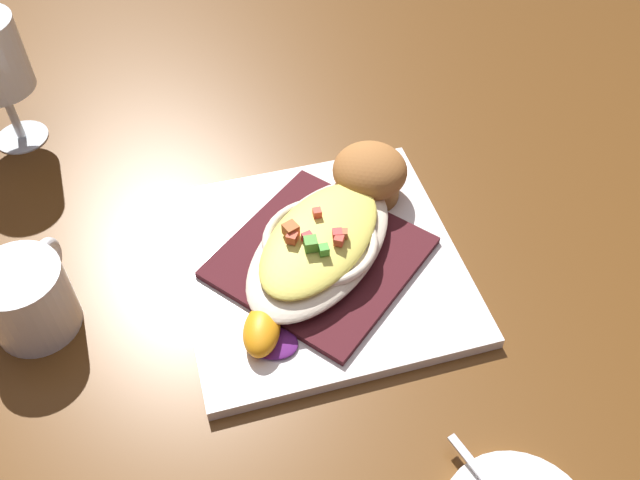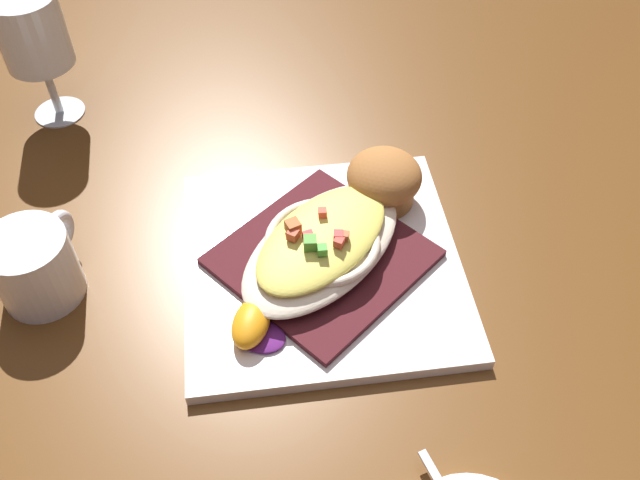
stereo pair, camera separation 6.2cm
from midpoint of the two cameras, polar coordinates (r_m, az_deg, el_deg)
The scene contains 8 objects.
ground_plane at distance 0.71m, azimuth 2.49°, elevation -2.44°, with size 2.60×2.60×0.00m, color #5A3515.
square_plate at distance 0.70m, azimuth 2.51°, elevation -2.10°, with size 0.28×0.28×0.01m, color white.
folded_napkin at distance 0.69m, azimuth 2.54°, elevation -1.56°, with size 0.18×0.18×0.01m, color #45181D.
gratin_dish at distance 0.68m, azimuth 2.59°, elevation -0.41°, with size 0.21×0.23×0.05m.
muffin at distance 0.74m, azimuth 7.54°, elevation 4.86°, with size 0.08×0.08×0.06m.
orange_garnish at distance 0.63m, azimuth -3.06°, elevation -7.24°, with size 0.06×0.06×0.03m.
coffee_mug at distance 0.70m, azimuth -20.38°, elevation -2.39°, with size 0.08×0.11×0.08m.
stemmed_glass at distance 0.87m, azimuth -20.97°, elevation 15.37°, with size 0.08×0.08×0.16m.
Camera 2 is at (0.00, -0.44, 0.55)m, focal length 38.52 mm.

